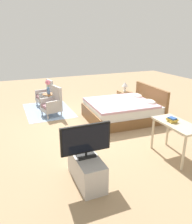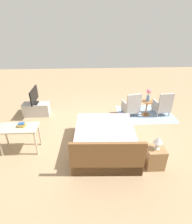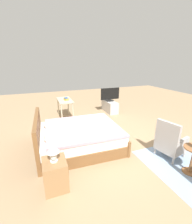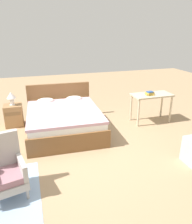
% 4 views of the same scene
% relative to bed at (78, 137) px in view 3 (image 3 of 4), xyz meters
% --- Properties ---
extents(ground_plane, '(16.00, 16.00, 0.00)m').
position_rel_bed_xyz_m(ground_plane, '(0.15, -1.00, -0.30)').
color(ground_plane, '#A38460').
extents(floor_rug, '(2.10, 1.50, 0.01)m').
position_rel_bed_xyz_m(floor_rug, '(-1.75, -1.96, -0.29)').
color(floor_rug, '#8EA8C6').
rests_on(floor_rug, ground_plane).
extents(bed, '(1.77, 2.13, 0.96)m').
position_rel_bed_xyz_m(bed, '(0.00, 0.00, 0.00)').
color(bed, brown).
rests_on(bed, ground_plane).
extents(armchair_by_window_right, '(0.65, 0.65, 0.92)m').
position_rel_bed_xyz_m(armchair_by_window_right, '(-1.17, -1.90, 0.08)').
color(armchair_by_window_right, '#ADA8A3').
rests_on(armchair_by_window_right, floor_rug).
extents(nightstand, '(0.44, 0.41, 0.55)m').
position_rel_bed_xyz_m(nightstand, '(-1.16, 0.70, -0.02)').
color(nightstand, '#997047').
rests_on(nightstand, ground_plane).
extents(table_lamp, '(0.22, 0.22, 0.33)m').
position_rel_bed_xyz_m(table_lamp, '(-1.16, 0.70, 0.47)').
color(table_lamp, silver).
rests_on(table_lamp, nightstand).
extents(tv_stand, '(0.96, 0.40, 0.49)m').
position_rel_bed_xyz_m(tv_stand, '(2.39, -2.09, -0.05)').
color(tv_stand, '#B7B2AD').
rests_on(tv_stand, ground_plane).
extents(tv_flatscreen, '(0.20, 0.86, 0.58)m').
position_rel_bed_xyz_m(tv_flatscreen, '(2.39, -2.09, 0.50)').
color(tv_flatscreen, black).
rests_on(tv_flatscreen, tv_stand).
extents(vanity_desk, '(1.04, 0.52, 0.76)m').
position_rel_bed_xyz_m(vanity_desk, '(2.31, -0.08, 0.34)').
color(vanity_desk, beige).
rests_on(vanity_desk, ground_plane).
extents(book_stack, '(0.23, 0.19, 0.09)m').
position_rel_bed_xyz_m(book_stack, '(2.22, -0.13, 0.50)').
color(book_stack, '#B79333').
rests_on(book_stack, vanity_desk).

